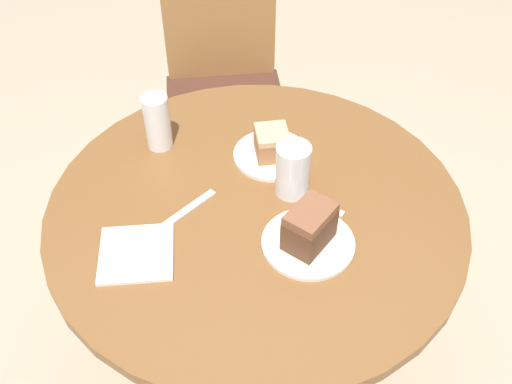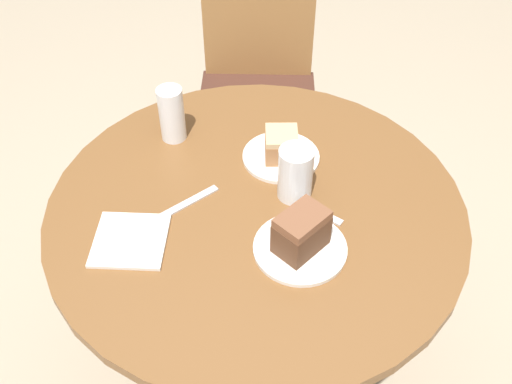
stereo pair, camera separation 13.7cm
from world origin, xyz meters
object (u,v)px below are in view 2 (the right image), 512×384
object	(u,v)px
plate_near	(300,248)
cake_slice_far	(281,145)
glass_lemonade	(295,175)
plate_far	(281,157)
chair	(257,91)
cake_slice_near	(301,232)
glass_water	(172,117)

from	to	relation	value
plate_near	cake_slice_far	distance (m)	0.30
glass_lemonade	plate_far	bearing A→B (deg)	103.96
plate_far	glass_lemonade	size ratio (longest dim) A/B	1.45
chair	cake_slice_near	size ratio (longest dim) A/B	6.56
chair	plate_near	xyz separation A→B (m)	(0.12, -1.00, 0.29)
cake_slice_far	glass_water	size ratio (longest dim) A/B	0.61
plate_near	glass_lemonade	bearing A→B (deg)	93.54
plate_near	plate_far	size ratio (longest dim) A/B	1.05
plate_far	glass_water	size ratio (longest dim) A/B	1.31
cake_slice_far	chair	bearing A→B (deg)	96.57
chair	cake_slice_near	world-z (taller)	chair
glass_water	glass_lemonade	bearing A→B (deg)	-33.23
plate_far	glass_lemonade	distance (m)	0.14
chair	glass_water	bearing A→B (deg)	-108.04
plate_near	cake_slice_far	xyz separation A→B (m)	(-0.04, 0.30, 0.04)
plate_near	cake_slice_near	distance (m)	0.05
plate_far	glass_lemonade	world-z (taller)	glass_lemonade
chair	cake_slice_near	xyz separation A→B (m)	(0.12, -1.00, 0.35)
plate_near	glass_water	xyz separation A→B (m)	(-0.32, 0.38, 0.06)
chair	glass_water	world-z (taller)	glass_water
chair	cake_slice_near	distance (m)	1.07
plate_far	cake_slice_near	world-z (taller)	cake_slice_near
chair	glass_lemonade	world-z (taller)	glass_lemonade
plate_near	cake_slice_near	bearing A→B (deg)	0.00
plate_far	glass_water	world-z (taller)	glass_water
chair	cake_slice_far	distance (m)	0.79
glass_lemonade	chair	bearing A→B (deg)	97.73
chair	glass_lemonade	distance (m)	0.91
cake_slice_near	cake_slice_far	size ratio (longest dim) A/B	1.47
chair	cake_slice_far	size ratio (longest dim) A/B	9.63
chair	glass_lemonade	xyz separation A→B (m)	(0.11, -0.83, 0.35)
cake_slice_far	glass_lemonade	distance (m)	0.13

